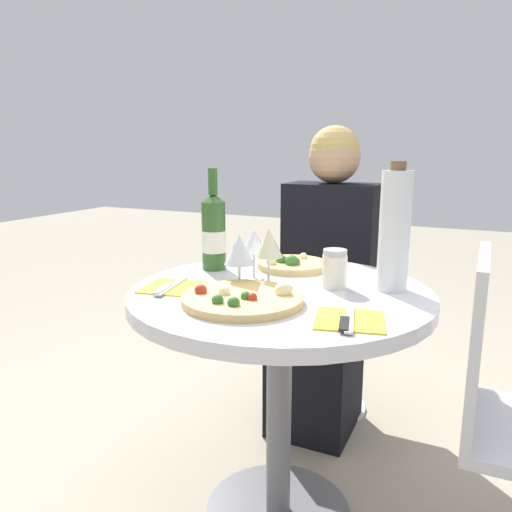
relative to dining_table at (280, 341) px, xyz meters
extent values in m
cylinder|color=slate|center=(0.00, 0.00, -0.54)|extent=(0.43, 0.43, 0.02)
cylinder|color=slate|center=(0.00, 0.00, -0.21)|extent=(0.07, 0.07, 0.64)
cylinder|color=silver|center=(0.00, 0.00, 0.13)|extent=(0.81, 0.81, 0.04)
cylinder|color=silver|center=(-0.06, 0.68, -0.55)|extent=(0.33, 0.33, 0.01)
cylinder|color=silver|center=(-0.06, 0.68, -0.36)|extent=(0.06, 0.06, 0.39)
cube|color=silver|center=(-0.06, 0.68, -0.15)|extent=(0.36, 0.36, 0.03)
cube|color=silver|center=(-0.06, 0.85, 0.07)|extent=(0.36, 0.02, 0.41)
cube|color=black|center=(-0.06, 0.52, -0.35)|extent=(0.30, 0.33, 0.42)
cube|color=black|center=(-0.06, 0.68, 0.13)|extent=(0.35, 0.21, 0.52)
sphere|color=tan|center=(-0.06, 0.68, 0.48)|extent=(0.20, 0.20, 0.20)
sphere|color=tan|center=(-0.06, 0.68, 0.51)|extent=(0.19, 0.19, 0.19)
cube|color=silver|center=(0.49, 0.05, 0.07)|extent=(0.02, 0.36, 0.41)
cylinder|color=#DBB26B|center=(-0.04, -0.15, 0.16)|extent=(0.30, 0.30, 0.02)
sphere|color=#336B28|center=(-0.06, -0.23, 0.17)|extent=(0.03, 0.03, 0.03)
sphere|color=#336B28|center=(-0.02, -0.23, 0.17)|extent=(0.03, 0.03, 0.03)
sphere|color=beige|center=(0.05, -0.10, 0.18)|extent=(0.04, 0.04, 0.04)
sphere|color=#B22D1E|center=(0.00, -0.17, 0.17)|extent=(0.02, 0.02, 0.02)
sphere|color=#336B28|center=(-0.02, -0.17, 0.17)|extent=(0.03, 0.03, 0.03)
sphere|color=beige|center=(-0.08, -0.16, 0.17)|extent=(0.03, 0.03, 0.03)
sphere|color=#B22D1E|center=(-0.14, -0.18, 0.17)|extent=(0.03, 0.03, 0.03)
cylinder|color=#DBB26B|center=(-0.06, 0.24, 0.16)|extent=(0.22, 0.22, 0.02)
sphere|color=#336B28|center=(-0.09, 0.22, 0.17)|extent=(0.03, 0.03, 0.03)
sphere|color=beige|center=(-0.11, 0.19, 0.17)|extent=(0.03, 0.03, 0.03)
sphere|color=#336B28|center=(-0.05, 0.21, 0.18)|extent=(0.04, 0.04, 0.04)
sphere|color=#336B28|center=(-0.05, 0.22, 0.17)|extent=(0.03, 0.03, 0.03)
sphere|color=beige|center=(-0.04, 0.30, 0.17)|extent=(0.03, 0.03, 0.03)
sphere|color=#336B28|center=(-0.04, 0.22, 0.17)|extent=(0.03, 0.03, 0.03)
cylinder|color=#2D5623|center=(-0.27, 0.13, 0.25)|extent=(0.07, 0.07, 0.21)
cone|color=#2D5623|center=(-0.27, 0.13, 0.37)|extent=(0.07, 0.07, 0.03)
cylinder|color=#2D5623|center=(-0.27, 0.13, 0.42)|extent=(0.03, 0.03, 0.08)
cylinder|color=silver|center=(-0.27, 0.13, 0.24)|extent=(0.08, 0.08, 0.07)
cylinder|color=silver|center=(0.27, 0.12, 0.31)|extent=(0.08, 0.08, 0.32)
cylinder|color=brown|center=(0.27, 0.12, 0.48)|extent=(0.04, 0.04, 0.02)
cylinder|color=silver|center=(0.13, 0.08, 0.19)|extent=(0.07, 0.07, 0.09)
cylinder|color=#B2B2B7|center=(0.13, 0.08, 0.25)|extent=(0.06, 0.06, 0.02)
cylinder|color=silver|center=(-0.05, 0.02, 0.15)|extent=(0.06, 0.06, 0.00)
cylinder|color=silver|center=(-0.05, 0.02, 0.19)|extent=(0.01, 0.01, 0.08)
cone|color=beige|center=(-0.05, 0.02, 0.27)|extent=(0.08, 0.08, 0.08)
cylinder|color=silver|center=(-0.11, -0.02, 0.15)|extent=(0.06, 0.06, 0.00)
cylinder|color=silver|center=(-0.11, -0.02, 0.18)|extent=(0.01, 0.01, 0.06)
cone|color=silver|center=(-0.11, -0.02, 0.25)|extent=(0.08, 0.08, 0.08)
cylinder|color=silver|center=(-0.11, 0.07, 0.15)|extent=(0.06, 0.06, 0.00)
cylinder|color=silver|center=(-0.11, 0.07, 0.19)|extent=(0.01, 0.01, 0.08)
cone|color=silver|center=(-0.11, 0.07, 0.26)|extent=(0.08, 0.08, 0.06)
cube|color=yellow|center=(-0.27, -0.11, 0.15)|extent=(0.18, 0.18, 0.00)
cube|color=silver|center=(-0.27, -0.11, 0.15)|extent=(0.05, 0.19, 0.00)
cube|color=silver|center=(-0.27, -0.16, 0.16)|extent=(0.04, 0.09, 0.00)
cube|color=yellow|center=(0.23, -0.17, 0.15)|extent=(0.18, 0.18, 0.00)
cube|color=silver|center=(0.23, -0.17, 0.15)|extent=(0.06, 0.19, 0.00)
cube|color=black|center=(0.23, -0.21, 0.16)|extent=(0.04, 0.09, 0.00)
camera|label=1|loc=(0.49, -1.20, 0.52)|focal=35.00mm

